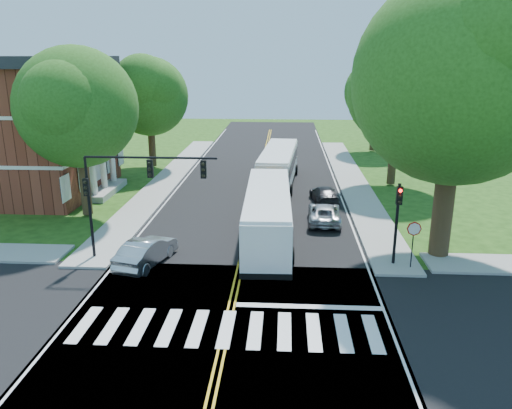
# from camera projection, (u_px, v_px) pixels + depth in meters

# --- Properties ---
(ground) EXTENTS (140.00, 140.00, 0.00)m
(ground) POSITION_uv_depth(u_px,v_px,m) (228.00, 323.00, 21.09)
(ground) COLOR #1D3F0F
(ground) RESTS_ON ground
(road) EXTENTS (14.00, 96.00, 0.01)m
(road) POSITION_uv_depth(u_px,v_px,m) (254.00, 202.00, 38.30)
(road) COLOR black
(road) RESTS_ON ground
(cross_road) EXTENTS (60.00, 12.00, 0.01)m
(cross_road) POSITION_uv_depth(u_px,v_px,m) (228.00, 323.00, 21.09)
(cross_road) COLOR black
(cross_road) RESTS_ON ground
(center_line) EXTENTS (0.36, 70.00, 0.01)m
(center_line) POSITION_uv_depth(u_px,v_px,m) (257.00, 189.00, 42.12)
(center_line) COLOR gold
(center_line) RESTS_ON road
(edge_line_w) EXTENTS (0.12, 70.00, 0.01)m
(edge_line_w) POSITION_uv_depth(u_px,v_px,m) (178.00, 188.00, 42.51)
(edge_line_w) COLOR silver
(edge_line_w) RESTS_ON road
(edge_line_e) EXTENTS (0.12, 70.00, 0.01)m
(edge_line_e) POSITION_uv_depth(u_px,v_px,m) (338.00, 190.00, 41.74)
(edge_line_e) COLOR silver
(edge_line_e) RESTS_ON road
(crosswalk) EXTENTS (12.60, 3.00, 0.01)m
(crosswalk) POSITION_uv_depth(u_px,v_px,m) (226.00, 329.00, 20.61)
(crosswalk) COLOR silver
(crosswalk) RESTS_ON road
(stop_bar) EXTENTS (6.60, 0.40, 0.01)m
(stop_bar) POSITION_uv_depth(u_px,v_px,m) (309.00, 307.00, 22.42)
(stop_bar) COLOR silver
(stop_bar) RESTS_ON road
(sidewalk_nw) EXTENTS (2.60, 40.00, 0.15)m
(sidewalk_nw) POSITION_uv_depth(u_px,v_px,m) (168.00, 178.00, 45.45)
(sidewalk_nw) COLOR gray
(sidewalk_nw) RESTS_ON ground
(sidewalk_ne) EXTENTS (2.60, 40.00, 0.15)m
(sidewalk_ne) POSITION_uv_depth(u_px,v_px,m) (352.00, 181.00, 44.50)
(sidewalk_ne) COLOR gray
(sidewalk_ne) RESTS_ON ground
(tree_ne_big) EXTENTS (10.80, 10.80, 14.91)m
(tree_ne_big) POSITION_uv_depth(u_px,v_px,m) (457.00, 81.00, 25.35)
(tree_ne_big) COLOR #352315
(tree_ne_big) RESTS_ON ground
(tree_west_near) EXTENTS (8.00, 8.00, 11.40)m
(tree_west_near) POSITION_uv_depth(u_px,v_px,m) (77.00, 108.00, 32.97)
(tree_west_near) COLOR #352315
(tree_west_near) RESTS_ON ground
(tree_west_far) EXTENTS (7.60, 7.60, 10.67)m
(tree_west_far) POSITION_uv_depth(u_px,v_px,m) (149.00, 97.00, 48.39)
(tree_west_far) COLOR #352315
(tree_west_far) RESTS_ON ground
(tree_east_mid) EXTENTS (8.40, 8.40, 11.93)m
(tree_east_mid) POSITION_uv_depth(u_px,v_px,m) (398.00, 93.00, 41.13)
(tree_east_mid) COLOR #352315
(tree_east_mid) RESTS_ON ground
(tree_east_far) EXTENTS (7.20, 7.20, 10.34)m
(tree_east_far) POSITION_uv_depth(u_px,v_px,m) (376.00, 92.00, 56.65)
(tree_east_far) COLOR #352315
(tree_east_far) RESTS_ON ground
(signal_nw) EXTENTS (7.15, 0.46, 5.66)m
(signal_nw) POSITION_uv_depth(u_px,v_px,m) (130.00, 183.00, 26.31)
(signal_nw) COLOR black
(signal_nw) RESTS_ON ground
(signal_ne) EXTENTS (0.30, 0.46, 4.40)m
(signal_ne) POSITION_uv_depth(u_px,v_px,m) (398.00, 213.00, 25.93)
(signal_ne) COLOR black
(signal_ne) RESTS_ON ground
(stop_sign) EXTENTS (0.76, 0.08, 2.53)m
(stop_sign) POSITION_uv_depth(u_px,v_px,m) (414.00, 234.00, 25.71)
(stop_sign) COLOR black
(stop_sign) RESTS_ON ground
(bus_lead) EXTENTS (3.15, 12.21, 3.15)m
(bus_lead) POSITION_uv_depth(u_px,v_px,m) (268.00, 214.00, 30.06)
(bus_lead) COLOR silver
(bus_lead) RESTS_ON road
(bus_follow) EXTENTS (3.55, 12.13, 3.10)m
(bus_follow) POSITION_uv_depth(u_px,v_px,m) (278.00, 166.00, 43.22)
(bus_follow) COLOR silver
(bus_follow) RESTS_ON road
(hatchback) EXTENTS (2.64, 4.73, 1.48)m
(hatchback) POSITION_uv_depth(u_px,v_px,m) (146.00, 251.00, 26.76)
(hatchback) COLOR #ABADB2
(hatchback) RESTS_ON road
(suv) EXTENTS (2.35, 4.73, 1.29)m
(suv) POSITION_uv_depth(u_px,v_px,m) (324.00, 213.00, 33.56)
(suv) COLOR #ABADB2
(suv) RESTS_ON road
(dark_sedan) EXTENTS (2.29, 4.50, 1.25)m
(dark_sedan) POSITION_uv_depth(u_px,v_px,m) (324.00, 194.00, 38.13)
(dark_sedan) COLOR black
(dark_sedan) RESTS_ON road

